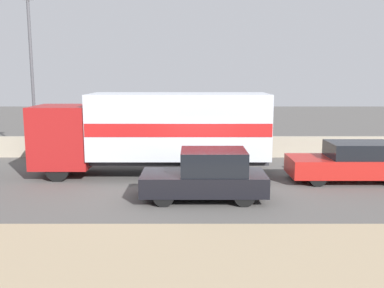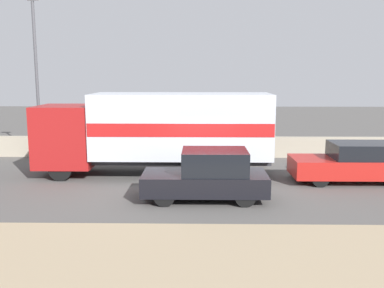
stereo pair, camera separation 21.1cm
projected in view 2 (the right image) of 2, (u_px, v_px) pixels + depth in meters
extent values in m
plane|color=#514F4C|center=(203.00, 195.00, 14.27)|extent=(80.00, 80.00, 0.00)
cube|color=#9E896B|center=(205.00, 262.00, 9.16)|extent=(60.00, 4.59, 0.04)
cube|color=#A39984|center=(202.00, 147.00, 20.84)|extent=(60.00, 0.35, 0.99)
cylinder|color=#4C4C51|center=(37.00, 82.00, 19.97)|extent=(0.14, 0.14, 7.28)
cube|color=maroon|center=(67.00, 136.00, 16.97)|extent=(2.21, 2.30, 2.39)
cube|color=black|center=(39.00, 124.00, 16.91)|extent=(0.06, 1.96, 1.05)
cube|color=#2D2D33|center=(182.00, 159.00, 17.04)|extent=(6.92, 1.36, 0.25)
cube|color=silver|center=(182.00, 125.00, 16.82)|extent=(6.92, 2.48, 2.48)
cube|color=red|center=(182.00, 126.00, 16.83)|extent=(6.89, 2.50, 0.50)
cylinder|color=black|center=(61.00, 169.00, 16.19)|extent=(0.88, 0.28, 0.88)
cylinder|color=black|center=(75.00, 159.00, 18.13)|extent=(0.88, 0.28, 0.88)
cylinder|color=black|center=(231.00, 170.00, 16.07)|extent=(0.88, 0.28, 0.88)
cylinder|color=black|center=(228.00, 160.00, 18.01)|extent=(0.88, 0.28, 0.88)
cylinder|color=black|center=(195.00, 170.00, 16.09)|extent=(0.88, 0.28, 0.88)
cylinder|color=black|center=(195.00, 160.00, 18.03)|extent=(0.88, 0.28, 0.88)
cube|color=black|center=(205.00, 182.00, 13.73)|extent=(3.98, 1.79, 0.63)
cube|color=black|center=(215.00, 162.00, 13.61)|extent=(2.07, 1.65, 0.75)
cylinder|color=black|center=(164.00, 196.00, 13.02)|extent=(0.65, 0.20, 0.65)
cylinder|color=black|center=(168.00, 183.00, 14.55)|extent=(0.65, 0.20, 0.65)
cylinder|color=black|center=(245.00, 196.00, 12.98)|extent=(0.65, 0.20, 0.65)
cylinder|color=black|center=(241.00, 184.00, 14.51)|extent=(0.65, 0.20, 0.65)
cube|color=#B21E19|center=(353.00, 167.00, 15.98)|extent=(4.57, 1.79, 0.68)
cube|color=black|center=(364.00, 150.00, 15.87)|extent=(2.38, 1.65, 0.57)
cylinder|color=black|center=(320.00, 179.00, 15.28)|extent=(0.62, 0.20, 0.62)
cylinder|color=black|center=(309.00, 169.00, 16.81)|extent=(0.62, 0.20, 0.62)
cylinder|color=black|center=(382.00, 169.00, 16.76)|extent=(0.62, 0.20, 0.62)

